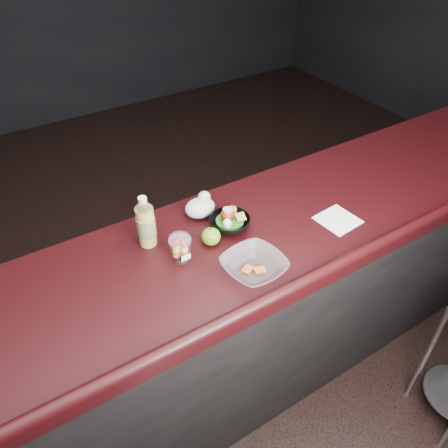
{
  "coord_description": "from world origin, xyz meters",
  "views": [
    {
      "loc": [
        -0.69,
        -0.83,
        2.21
      ],
      "look_at": [
        0.03,
        0.32,
        1.1
      ],
      "focal_mm": 35.0,
      "sensor_mm": 36.0,
      "label": 1
    }
  ],
  "objects_px": {
    "green_apple": "(211,236)",
    "takeout_bowl": "(254,266)",
    "lemonade_bottle": "(146,225)",
    "snack_bowl": "(230,222)",
    "fruit_cup": "(180,247)"
  },
  "relations": [
    {
      "from": "lemonade_bottle",
      "to": "snack_bowl",
      "type": "xyz_separation_m",
      "value": [
        0.33,
        -0.1,
        -0.06
      ]
    },
    {
      "from": "snack_bowl",
      "to": "takeout_bowl",
      "type": "height_order",
      "value": "snack_bowl"
    },
    {
      "from": "takeout_bowl",
      "to": "snack_bowl",
      "type": "bearing_deg",
      "value": 77.01
    },
    {
      "from": "lemonade_bottle",
      "to": "fruit_cup",
      "type": "bearing_deg",
      "value": -66.04
    },
    {
      "from": "lemonade_bottle",
      "to": "green_apple",
      "type": "distance_m",
      "value": 0.26
    },
    {
      "from": "green_apple",
      "to": "takeout_bowl",
      "type": "distance_m",
      "value": 0.23
    },
    {
      "from": "green_apple",
      "to": "snack_bowl",
      "type": "relative_size",
      "value": 0.47
    },
    {
      "from": "fruit_cup",
      "to": "lemonade_bottle",
      "type": "bearing_deg",
      "value": 113.96
    },
    {
      "from": "lemonade_bottle",
      "to": "snack_bowl",
      "type": "height_order",
      "value": "lemonade_bottle"
    },
    {
      "from": "green_apple",
      "to": "takeout_bowl",
      "type": "relative_size",
      "value": 0.32
    },
    {
      "from": "green_apple",
      "to": "takeout_bowl",
      "type": "bearing_deg",
      "value": -76.2
    },
    {
      "from": "green_apple",
      "to": "takeout_bowl",
      "type": "xyz_separation_m",
      "value": [
        0.06,
        -0.22,
        -0.01
      ]
    },
    {
      "from": "fruit_cup",
      "to": "takeout_bowl",
      "type": "distance_m",
      "value": 0.29
    },
    {
      "from": "fruit_cup",
      "to": "snack_bowl",
      "type": "bearing_deg",
      "value": 12.99
    },
    {
      "from": "snack_bowl",
      "to": "lemonade_bottle",
      "type": "bearing_deg",
      "value": 164.03
    }
  ]
}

